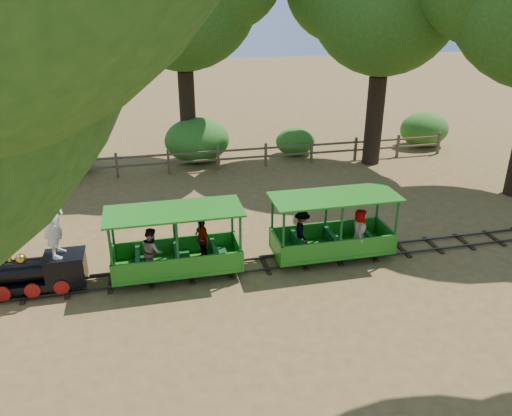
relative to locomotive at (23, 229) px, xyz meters
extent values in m
plane|color=olive|center=(6.79, -0.06, -1.69)|extent=(90.00, 90.00, 0.00)
cube|color=#3F3D3A|center=(6.79, -0.36, -1.61)|extent=(22.00, 0.05, 0.05)
cube|color=#3F3D3A|center=(6.79, 0.24, -1.61)|extent=(22.00, 0.05, 0.05)
cube|color=#382314|center=(6.79, -0.06, -1.66)|extent=(0.12, 1.00, 0.05)
cube|color=#382314|center=(1.79, -0.06, -1.66)|extent=(0.12, 1.00, 0.05)
cube|color=#382314|center=(11.79, -0.06, -1.66)|extent=(0.12, 1.00, 0.05)
cube|color=black|center=(0.15, -0.06, -1.40)|extent=(2.22, 0.70, 0.18)
cylinder|color=black|center=(-0.21, -0.06, -1.03)|extent=(1.41, 0.56, 0.56)
sphere|color=gold|center=(-0.16, -0.06, -0.73)|extent=(0.26, 0.26, 0.26)
cylinder|color=gold|center=(-0.41, -0.06, -0.71)|extent=(0.10, 0.10, 0.10)
cube|color=black|center=(0.80, -0.06, -1.04)|extent=(0.91, 0.70, 0.55)
cube|color=black|center=(0.80, -0.06, -0.74)|extent=(0.96, 0.77, 0.04)
cylinder|color=#99100D|center=(-0.61, -0.43, -1.40)|extent=(0.36, 0.06, 0.36)
cylinder|color=#99100D|center=(-0.61, 0.30, -1.40)|extent=(0.36, 0.06, 0.36)
cylinder|color=#99100D|center=(0.05, -0.43, -1.40)|extent=(0.36, 0.06, 0.36)
cylinder|color=#99100D|center=(0.05, 0.30, -1.40)|extent=(0.36, 0.06, 0.36)
cylinder|color=#99100D|center=(0.70, -0.43, -1.40)|extent=(0.36, 0.06, 0.36)
cylinder|color=#99100D|center=(0.70, 0.30, -1.40)|extent=(0.36, 0.06, 0.36)
sphere|color=white|center=(-0.26, 0.04, 0.40)|extent=(1.21, 1.21, 1.21)
sphere|color=white|center=(0.45, 0.09, 0.70)|extent=(1.01, 1.01, 1.01)
imported|color=silver|center=(0.70, -0.08, 0.24)|extent=(0.50, 0.73, 1.92)
cube|color=#237A1A|center=(3.48, -0.06, -1.38)|extent=(3.23, 1.23, 0.09)
cube|color=#124F1C|center=(3.48, -0.06, -1.49)|extent=(2.90, 0.47, 0.13)
cube|color=#237A1A|center=(3.48, -0.64, -1.09)|extent=(3.23, 0.06, 0.47)
cube|color=#237A1A|center=(3.48, 0.51, -1.09)|extent=(3.23, 0.06, 0.47)
cube|color=#237A1A|center=(3.48, -0.06, 0.14)|extent=(3.37, 1.38, 0.05)
cylinder|color=#124F1C|center=(1.94, -0.62, -0.62)|extent=(0.07, 0.07, 1.52)
cylinder|color=#124F1C|center=(1.94, 0.50, -0.62)|extent=(0.07, 0.07, 1.52)
cylinder|color=#124F1C|center=(5.02, -0.62, -0.62)|extent=(0.07, 0.07, 1.52)
cylinder|color=#124F1C|center=(5.02, 0.50, -0.62)|extent=(0.07, 0.07, 1.52)
cube|color=#124F1C|center=(2.51, -0.06, -1.14)|extent=(0.11, 1.04, 0.38)
cube|color=#124F1C|center=(3.48, -0.06, -1.14)|extent=(0.11, 1.04, 0.38)
cube|color=#124F1C|center=(4.45, -0.06, -1.14)|extent=(0.11, 1.04, 0.38)
cylinder|color=black|center=(2.45, -0.39, -1.45)|extent=(0.27, 0.06, 0.27)
cylinder|color=black|center=(2.45, 0.26, -1.45)|extent=(0.27, 0.06, 0.27)
cylinder|color=black|center=(4.51, -0.39, -1.45)|extent=(0.27, 0.06, 0.27)
cylinder|color=black|center=(4.51, 0.26, -1.45)|extent=(0.27, 0.06, 0.27)
imported|color=gray|center=(2.88, -0.36, -0.72)|extent=(0.59, 0.68, 1.21)
imported|color=gray|center=(4.14, 0.06, -0.75)|extent=(0.50, 0.73, 1.15)
cube|color=#237A1A|center=(7.65, -0.06, -1.38)|extent=(3.23, 1.23, 0.09)
cube|color=#124F1C|center=(7.65, -0.06, -1.49)|extent=(2.90, 0.47, 0.13)
cube|color=#237A1A|center=(7.65, -0.64, -1.09)|extent=(3.23, 0.06, 0.47)
cube|color=#237A1A|center=(7.65, 0.51, -1.09)|extent=(3.23, 0.06, 0.47)
cube|color=#237A1A|center=(7.65, -0.06, 0.14)|extent=(3.37, 1.38, 0.05)
cylinder|color=#124F1C|center=(6.12, -0.62, -0.62)|extent=(0.07, 0.07, 1.52)
cylinder|color=#124F1C|center=(6.12, 0.50, -0.62)|extent=(0.07, 0.07, 1.52)
cylinder|color=#124F1C|center=(9.19, -0.62, -0.62)|extent=(0.07, 0.07, 1.52)
cylinder|color=#124F1C|center=(9.19, 0.50, -0.62)|extent=(0.07, 0.07, 1.52)
cube|color=#124F1C|center=(6.69, -0.06, -1.14)|extent=(0.11, 1.04, 0.38)
cube|color=#124F1C|center=(7.65, -0.06, -1.14)|extent=(0.11, 1.04, 0.38)
cube|color=#124F1C|center=(8.62, -0.06, -1.14)|extent=(0.11, 1.04, 0.38)
cylinder|color=black|center=(6.62, -0.39, -1.45)|extent=(0.27, 0.06, 0.27)
cylinder|color=black|center=(6.62, 0.26, -1.45)|extent=(0.27, 0.06, 0.27)
cylinder|color=black|center=(8.69, -0.39, -1.45)|extent=(0.27, 0.06, 0.27)
cylinder|color=black|center=(8.69, 0.26, -1.45)|extent=(0.27, 0.06, 0.27)
imported|color=gray|center=(6.80, -0.01, -0.77)|extent=(0.50, 0.77, 1.12)
imported|color=gray|center=(8.27, -0.39, -0.74)|extent=(0.58, 0.68, 1.18)
cylinder|color=#2D2116|center=(-1.71, 5.94, 0.20)|extent=(0.70, 0.70, 3.78)
cylinder|color=#2D2116|center=(4.79, 9.44, 0.19)|extent=(0.66, 0.66, 3.76)
cylinder|color=#2D2116|center=(4.79, 9.44, 3.15)|extent=(0.50, 0.50, 2.15)
cylinder|color=#2D2116|center=(12.29, 7.44, 0.11)|extent=(0.72, 0.72, 3.60)
cylinder|color=#2D2116|center=(12.29, 7.44, 2.94)|extent=(0.54, 0.54, 2.06)
cube|color=brown|center=(-2.21, 7.94, -1.19)|extent=(0.10, 0.10, 1.00)
cube|color=brown|center=(-0.21, 7.94, -1.19)|extent=(0.10, 0.10, 1.00)
cube|color=brown|center=(1.79, 7.94, -1.19)|extent=(0.10, 0.10, 1.00)
cube|color=brown|center=(3.79, 7.94, -1.19)|extent=(0.10, 0.10, 1.00)
cube|color=brown|center=(5.79, 7.94, -1.19)|extent=(0.10, 0.10, 1.00)
cube|color=brown|center=(7.79, 7.94, -1.19)|extent=(0.10, 0.10, 1.00)
cube|color=brown|center=(9.79, 7.94, -1.19)|extent=(0.10, 0.10, 1.00)
cube|color=brown|center=(11.79, 7.94, -1.19)|extent=(0.10, 0.10, 1.00)
cube|color=brown|center=(13.79, 7.94, -1.19)|extent=(0.10, 0.10, 1.00)
cube|color=brown|center=(15.79, 7.94, -1.19)|extent=(0.10, 0.10, 1.00)
cube|color=brown|center=(6.79, 7.94, -0.89)|extent=(18.00, 0.06, 0.08)
cube|color=brown|center=(6.79, 7.94, -1.24)|extent=(18.00, 0.06, 0.08)
ellipsoid|color=#2D6B1E|center=(-0.02, 9.24, -1.00)|extent=(1.99, 1.53, 1.38)
ellipsoid|color=#2D6B1E|center=(5.11, 9.24, -0.73)|extent=(2.75, 2.11, 1.90)
ellipsoid|color=#2D6B1E|center=(9.48, 9.24, -1.07)|extent=(1.77, 1.37, 1.23)
ellipsoid|color=#2D6B1E|center=(15.79, 9.24, -0.88)|extent=(2.33, 1.79, 1.61)
camera|label=1|loc=(2.95, -11.34, 5.07)|focal=35.00mm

